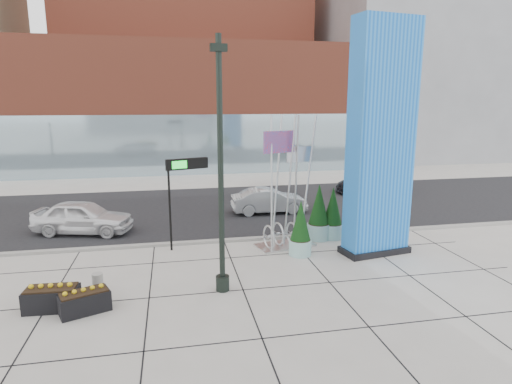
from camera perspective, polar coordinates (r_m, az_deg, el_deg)
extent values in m
plane|color=#9E9991|center=(15.19, -6.18, -11.61)|extent=(160.00, 160.00, 0.00)
cube|color=black|center=(24.66, -8.30, -2.34)|extent=(80.00, 12.00, 0.02)
cube|color=gray|center=(18.89, -7.30, -6.63)|extent=(80.00, 0.30, 0.12)
cube|color=brown|center=(40.94, -8.44, 11.08)|extent=(34.00, 10.00, 11.00)
cube|color=#8CA5B2|center=(36.32, -7.89, 6.25)|extent=(34.00, 0.60, 5.00)
cube|color=slate|center=(53.38, 19.96, 14.46)|extent=(20.00, 18.00, 18.00)
cube|color=blue|center=(17.36, 16.30, 6.59)|extent=(2.67, 1.43, 9.14)
cube|color=black|center=(18.29, 15.48, -7.40)|extent=(2.91, 1.67, 0.25)
cylinder|color=black|center=(13.24, -4.74, 2.98)|extent=(0.18, 0.18, 7.99)
cylinder|color=black|center=(14.31, -4.47, -12.01)|extent=(0.44, 0.44, 0.50)
cube|color=black|center=(13.16, -5.02, 18.63)|extent=(0.51, 0.24, 0.22)
cube|color=silver|center=(18.51, 3.88, -7.04)|extent=(2.67, 1.76, 0.07)
cylinder|color=silver|center=(17.41, 1.72, 1.13)|extent=(0.09, 0.09, 5.57)
cylinder|color=silver|center=(17.88, 2.84, 1.42)|extent=(0.09, 0.09, 5.57)
cylinder|color=silver|center=(17.73, 4.45, 1.30)|extent=(0.09, 0.09, 5.57)
cylinder|color=silver|center=(18.18, 5.69, 1.55)|extent=(0.09, 0.09, 5.57)
cylinder|color=silver|center=(17.80, 7.01, 1.29)|extent=(0.09, 0.09, 5.57)
torus|color=silver|center=(18.06, 1.43, -5.83)|extent=(0.31, 1.00, 1.01)
torus|color=silver|center=(18.39, 2.97, -5.52)|extent=(0.31, 1.00, 1.01)
torus|color=silver|center=(18.32, 4.84, -5.61)|extent=(0.31, 1.00, 1.01)
torus|color=silver|center=(18.68, 6.30, -5.29)|extent=(0.31, 1.00, 1.01)
cube|color=red|center=(17.49, 3.03, 6.70)|extent=(1.40, 0.51, 0.89)
cube|color=silver|center=(17.93, 6.04, 4.99)|extent=(1.11, 0.20, 0.67)
cylinder|color=gray|center=(14.94, -20.34, -11.34)|extent=(0.34, 0.34, 0.67)
cylinder|color=black|center=(17.75, -11.42, -1.90)|extent=(0.09, 0.09, 3.74)
cube|color=black|center=(17.44, -9.02, 3.62)|extent=(1.74, 0.71, 0.45)
cube|color=#19D833|center=(17.34, -10.18, 3.53)|extent=(0.60, 0.21, 0.31)
cylinder|color=#97CBC8|center=(19.68, 10.10, -5.13)|extent=(0.94, 0.94, 0.66)
cylinder|color=black|center=(19.58, 10.13, -4.21)|extent=(0.87, 0.87, 0.06)
cone|color=black|center=(19.36, 10.23, -1.80)|extent=(0.85, 0.85, 1.70)
cylinder|color=#97CBC8|center=(19.45, 8.30, -5.21)|extent=(1.01, 1.01, 0.71)
cylinder|color=black|center=(19.35, 8.33, -4.21)|extent=(0.93, 0.93, 0.06)
cone|color=black|center=(19.11, 8.41, -1.59)|extent=(0.91, 0.91, 1.82)
cylinder|color=#97CBC8|center=(17.41, 5.89, -7.35)|extent=(0.90, 0.90, 0.63)
cylinder|color=black|center=(17.31, 5.92, -6.36)|extent=(0.83, 0.83, 0.05)
cone|color=black|center=(17.07, 5.98, -3.78)|extent=(0.81, 0.81, 1.62)
cube|color=black|center=(13.85, -21.89, -13.51)|extent=(1.56, 1.18, 0.60)
cube|color=black|center=(13.72, -22.00, -12.30)|extent=(1.43, 1.05, 0.06)
cube|color=black|center=(14.39, -25.56, -12.76)|extent=(1.55, 0.84, 0.65)
cube|color=black|center=(14.25, -25.69, -11.49)|extent=(1.44, 0.73, 0.06)
imported|color=white|center=(21.51, -22.10, -3.15)|extent=(4.84, 2.92, 1.54)
imported|color=#A7AAAF|center=(23.59, 1.73, -1.20)|extent=(4.13, 1.45, 1.36)
imported|color=black|center=(29.81, 15.04, 1.20)|extent=(4.78, 2.00, 1.38)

